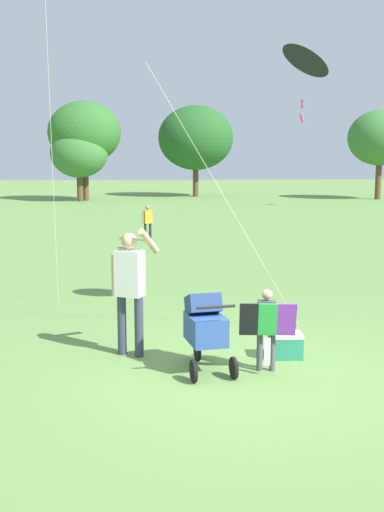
% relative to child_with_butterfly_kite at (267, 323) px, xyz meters
% --- Properties ---
extents(ground_plane, '(120.00, 120.00, 0.00)m').
position_rel_child_with_butterfly_kite_xyz_m(ground_plane, '(-0.33, -0.18, -0.65)').
color(ground_plane, '#668E47').
extents(treeline_distant, '(31.52, 7.39, 5.83)m').
position_rel_child_with_butterfly_kite_xyz_m(treeline_distant, '(5.81, 31.81, 3.07)').
color(treeline_distant, brown).
rests_on(treeline_distant, ground).
extents(child_with_butterfly_kite, '(0.72, 0.37, 1.08)m').
position_rel_child_with_butterfly_kite_xyz_m(child_with_butterfly_kite, '(0.00, 0.00, 0.00)').
color(child_with_butterfly_kite, '#4C4C51').
rests_on(child_with_butterfly_kite, ground).
extents(person_adult_flyer, '(0.68, 0.51, 1.81)m').
position_rel_child_with_butterfly_kite_xyz_m(person_adult_flyer, '(-1.78, 0.77, 0.39)').
color(person_adult_flyer, '#33384C').
rests_on(person_adult_flyer, ground).
extents(stroller, '(0.66, 1.12, 1.03)m').
position_rel_child_with_butterfly_kite_xyz_m(stroller, '(-0.78, 0.09, -0.04)').
color(stroller, black).
rests_on(stroller, ground).
extents(kite_adult_black, '(2.91, 1.78, 4.47)m').
position_rel_child_with_butterfly_kite_xyz_m(kite_adult_black, '(0.89, 2.18, 3.54)').
color(kite_adult_black, black).
rests_on(kite_adult_black, ground).
extents(person_red_shirt, '(0.33, 0.25, 1.15)m').
position_rel_child_with_butterfly_kite_xyz_m(person_red_shirt, '(-1.74, 12.59, 0.03)').
color(person_red_shirt, '#232328').
rests_on(person_red_shirt, ground).
extents(cooler_box, '(0.45, 0.33, 0.35)m').
position_rel_child_with_butterfly_kite_xyz_m(cooler_box, '(0.36, 0.56, -0.47)').
color(cooler_box, '#288466').
rests_on(cooler_box, ground).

